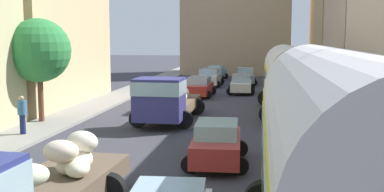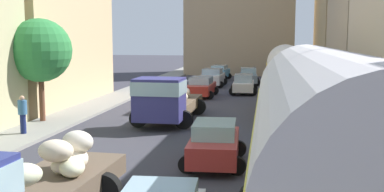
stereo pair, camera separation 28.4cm
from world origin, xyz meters
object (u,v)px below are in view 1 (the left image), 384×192
Objects in this scene: car_4 at (217,143)px; parked_bus_0 at (335,159)px; pedestrian_0 at (22,114)px; car_0 at (199,87)px; parked_bus_1 at (288,77)px; car_2 at (216,72)px; car_5 at (241,84)px; cargo_truck_1 at (166,99)px; car_6 at (245,76)px; car_1 at (210,77)px.

parked_bus_0 is at bearing -69.94° from car_4.
parked_bus_0 reaches higher than pedestrian_0.
parked_bus_1 is at bearing -48.51° from car_0.
car_2 is 2.40× the size of pedestrian_0.
car_4 is at bearing -18.96° from pedestrian_0.
parked_bus_0 is 2.43× the size of car_4.
parked_bus_1 is 5.37× the size of pedestrian_0.
car_0 is at bearing -140.83° from car_5.
parked_bus_0 is 16.12m from pedestrian_0.
car_2 is 1.16× the size of car_4.
car_5 is at bearing 108.49° from parked_bus_1.
parked_bus_0 is 1.34× the size of cargo_truck_1.
parked_bus_0 is 2.26× the size of car_6.
parked_bus_0 is at bearing -79.61° from car_1.
cargo_truck_1 is at bearing 114.81° from car_4.
car_1 is at bearing 75.48° from pedestrian_0.
car_6 reaches higher than car_2.
cargo_truck_1 reaches higher than car_5.
car_6 is 2.23× the size of pedestrian_0.
parked_bus_1 is 2.60× the size of car_4.
car_2 is at bearing 95.94° from car_4.
car_0 is 0.96× the size of car_2.
car_6 is at bearing 72.25° from car_0.
car_5 is at bearing 76.62° from cargo_truck_1.
cargo_truck_1 is at bearing -148.19° from parked_bus_1.
parked_bus_0 is 18.87m from parked_bus_1.
parked_bus_0 is 2.10× the size of car_2.
car_5 is 6.99m from car_6.
car_1 is (-6.21, 14.26, -1.34)m from parked_bus_1.
car_6 is at bearing 81.08° from cargo_truck_1.
parked_bus_0 reaches higher than car_2.
car_1 is 1.00× the size of car_6.
car_5 is (-0.17, 20.48, -0.01)m from car_4.
pedestrian_0 is at bearing -116.95° from car_5.
car_6 is at bearing 89.82° from car_5.
pedestrian_0 is at bearing 161.04° from car_4.
car_5 is (-3.00, 28.24, -1.61)m from parked_bus_0.
car_1 is 25.58m from car_4.
pedestrian_0 is at bearing -144.12° from cargo_truck_1.
car_4 reaches higher than car_0.
car_4 is at bearing -80.04° from car_0.
parked_bus_0 is at bearing -90.40° from parked_bus_1.
car_2 is 1.08× the size of car_6.
car_6 is (-3.11, 16.37, -1.37)m from parked_bus_1.
parked_bus_0 is at bearing -67.61° from cargo_truck_1.
parked_bus_0 is 8.41m from car_4.
parked_bus_0 reaches higher than car_6.
car_0 is 13.57m from car_2.
parked_bus_0 is 2.19× the size of car_0.
car_5 reaches higher than car_4.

